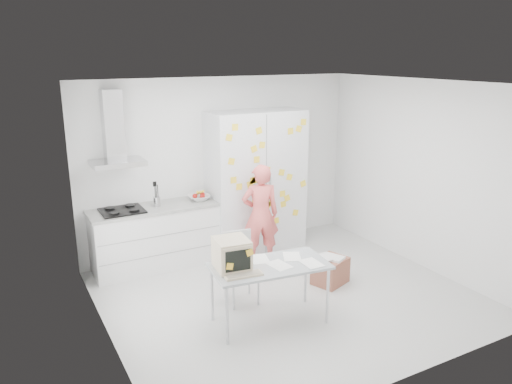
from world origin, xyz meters
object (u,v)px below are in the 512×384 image
desk (246,260)px  cardboard_box (330,270)px  person (260,214)px  chair (239,262)px

desk → cardboard_box: bearing=22.2°
person → chair: person is taller
person → desk: 1.79m
person → cardboard_box: bearing=132.6°
person → chair: bearing=65.9°
desk → chair: (0.21, 0.59, -0.30)m
chair → desk: bearing=-102.3°
desk → chair: desk is taller
person → desk: (-1.00, -1.48, 0.05)m
cardboard_box → desk: bearing=-164.7°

